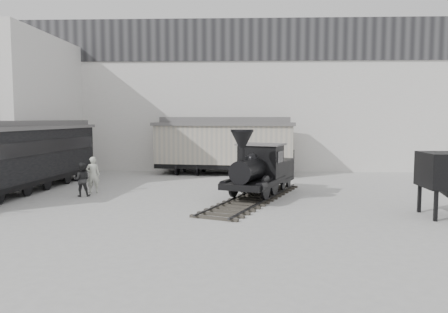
{
  "coord_description": "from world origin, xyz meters",
  "views": [
    {
      "loc": [
        0.63,
        -18.03,
        3.89
      ],
      "look_at": [
        -0.19,
        3.5,
        2.0
      ],
      "focal_mm": 35.0,
      "sensor_mm": 36.0,
      "label": 1
    }
  ],
  "objects_px": {
    "passenger_coach": "(23,155)",
    "visitor_b": "(82,180)",
    "visitor_a": "(93,175)",
    "locomotive": "(258,173)",
    "boxcar": "(225,144)"
  },
  "relations": [
    {
      "from": "passenger_coach",
      "to": "visitor_b",
      "type": "height_order",
      "value": "passenger_coach"
    },
    {
      "from": "locomotive",
      "to": "passenger_coach",
      "type": "distance_m",
      "value": 12.53
    },
    {
      "from": "passenger_coach",
      "to": "visitor_b",
      "type": "bearing_deg",
      "value": -16.12
    },
    {
      "from": "visitor_a",
      "to": "visitor_b",
      "type": "xyz_separation_m",
      "value": [
        -0.22,
        -1.01,
        -0.11
      ]
    },
    {
      "from": "passenger_coach",
      "to": "visitor_a",
      "type": "height_order",
      "value": "passenger_coach"
    },
    {
      "from": "passenger_coach",
      "to": "visitor_b",
      "type": "xyz_separation_m",
      "value": [
        3.64,
        -1.41,
        -1.08
      ]
    },
    {
      "from": "locomotive",
      "to": "visitor_b",
      "type": "bearing_deg",
      "value": -158.02
    },
    {
      "from": "passenger_coach",
      "to": "visitor_a",
      "type": "xyz_separation_m",
      "value": [
        3.86,
        -0.41,
        -0.97
      ]
    },
    {
      "from": "locomotive",
      "to": "boxcar",
      "type": "xyz_separation_m",
      "value": [
        -1.99,
        8.87,
        0.86
      ]
    },
    {
      "from": "boxcar",
      "to": "passenger_coach",
      "type": "xyz_separation_m",
      "value": [
        -10.45,
        -7.5,
        -0.16
      ]
    },
    {
      "from": "visitor_b",
      "to": "visitor_a",
      "type": "bearing_deg",
      "value": -112.99
    },
    {
      "from": "visitor_a",
      "to": "locomotive",
      "type": "bearing_deg",
      "value": 156.63
    },
    {
      "from": "boxcar",
      "to": "visitor_b",
      "type": "bearing_deg",
      "value": -120.44
    },
    {
      "from": "passenger_coach",
      "to": "visitor_b",
      "type": "distance_m",
      "value": 4.05
    },
    {
      "from": "boxcar",
      "to": "passenger_coach",
      "type": "height_order",
      "value": "boxcar"
    }
  ]
}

